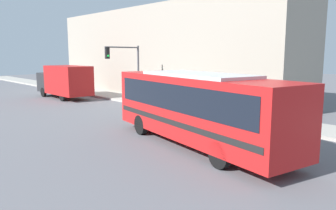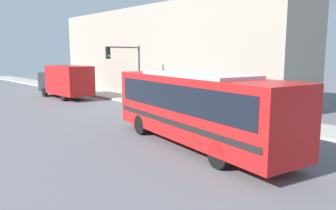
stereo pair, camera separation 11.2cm
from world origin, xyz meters
name	(u,v)px [view 1 (the left image)]	position (x,y,z in m)	size (l,w,h in m)	color
ground_plane	(220,145)	(0.00, 0.00, 0.00)	(120.00, 120.00, 0.00)	slate
sidewalk	(102,94)	(6.00, 20.00, 0.09)	(2.99, 70.00, 0.18)	#A8A399
building_facade	(163,53)	(10.49, 15.51, 4.28)	(6.00, 29.01, 8.56)	#9E9384
city_bus	(197,104)	(-0.84, 0.69, 1.92)	(4.42, 10.78, 3.32)	red
delivery_truck	(65,81)	(2.12, 20.17, 1.67)	(2.46, 7.16, 3.08)	#B21919
fire_hydrant	(201,107)	(5.10, 5.64, 0.56)	(0.24, 0.33, 0.76)	gold
traffic_light_pole	(127,63)	(4.05, 12.84, 3.41)	(3.28, 0.35, 4.66)	#47474C
parking_meter	(161,94)	(5.10, 9.81, 1.07)	(0.14, 0.14, 1.31)	#47474C
pedestrian_near_corner	(160,93)	(6.08, 11.00, 0.99)	(0.34, 0.34, 1.60)	#47382D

